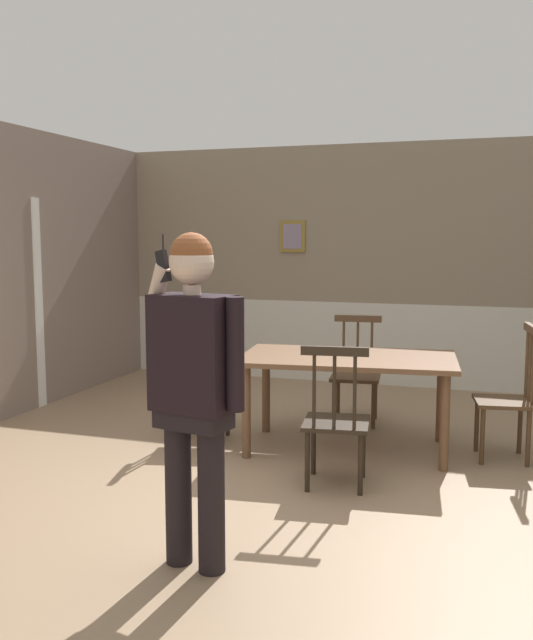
{
  "coord_description": "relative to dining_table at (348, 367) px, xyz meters",
  "views": [
    {
      "loc": [
        1.21,
        -4.27,
        1.73
      ],
      "look_at": [
        -0.05,
        -0.41,
        1.23
      ],
      "focal_mm": 39.1,
      "sensor_mm": 36.0,
      "label": 1
    }
  ],
  "objects": [
    {
      "name": "chair_near_window",
      "position": [
        -1.23,
        -0.14,
        -0.21
      ],
      "size": [
        0.5,
        0.5,
        0.92
      ],
      "rotation": [
        0.0,
        0.0,
        4.93
      ],
      "color": "#2D2319",
      "rests_on": "ground_plane"
    },
    {
      "name": "ground_plane",
      "position": [
        -0.12,
        -1.16,
        -0.68
      ],
      "size": [
        8.3,
        8.3,
        0.0
      ],
      "primitive_type": "plane",
      "color": "#9E7F60"
    },
    {
      "name": "chair_by_doorway",
      "position": [
        -0.1,
        0.86,
        -0.21
      ],
      "size": [
        0.49,
        0.49,
        0.98
      ],
      "rotation": [
        0.0,
        0.0,
        3.25
      ],
      "color": "#513823",
      "rests_on": "ground_plane"
    },
    {
      "name": "room_back_partition",
      "position": [
        -0.12,
        2.62,
        0.65
      ],
      "size": [
        6.38,
        0.17,
        2.77
      ],
      "color": "gray",
      "rests_on": "ground_plane"
    },
    {
      "name": "chair_at_table_head",
      "position": [
        1.23,
        0.14,
        -0.19
      ],
      "size": [
        0.47,
        0.47,
        1.06
      ],
      "rotation": [
        0.0,
        0.0,
        1.72
      ],
      "color": "#513823",
      "rests_on": "ground_plane"
    },
    {
      "name": "person_figure",
      "position": [
        -0.34,
        -2.25,
        0.34
      ],
      "size": [
        0.57,
        0.31,
        1.74
      ],
      "rotation": [
        0.0,
        0.0,
        2.95
      ],
      "color": "black",
      "rests_on": "ground_plane"
    },
    {
      "name": "dining_table",
      "position": [
        0.0,
        0.0,
        0.0
      ],
      "size": [
        1.79,
        1.13,
        0.77
      ],
      "rotation": [
        0.0,
        0.0,
        0.11
      ],
      "color": "brown",
      "rests_on": "ground_plane"
    },
    {
      "name": "chair_opposite_corner",
      "position": [
        0.1,
        -0.86,
        -0.21
      ],
      "size": [
        0.5,
        0.5,
        1.01
      ],
      "rotation": [
        0.0,
        0.0,
        0.13
      ],
      "color": "#2D2319",
      "rests_on": "ground_plane"
    }
  ]
}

